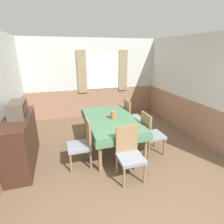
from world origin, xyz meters
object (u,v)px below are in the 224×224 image
(chair_head_near, at_px, (129,152))
(sideboard, at_px, (21,141))
(chair_right_far, at_px, (131,116))
(dining_table, at_px, (111,122))
(chair_right_near, at_px, (150,132))
(chair_left_near, at_px, (83,142))
(tv, at_px, (17,109))
(vase, at_px, (113,115))

(chair_head_near, distance_m, sideboard, 2.14)
(chair_right_far, height_order, sideboard, sideboard)
(dining_table, distance_m, chair_head_near, 1.14)
(dining_table, xyz_separation_m, chair_right_near, (0.75, -0.55, -0.12))
(chair_left_near, relative_size, sideboard, 0.65)
(chair_left_near, height_order, sideboard, sideboard)
(dining_table, bearing_deg, sideboard, -174.71)
(chair_right_far, xyz_separation_m, chair_right_near, (0.00, -1.09, 0.00))
(dining_table, bearing_deg, chair_head_near, -90.00)
(tv, bearing_deg, chair_head_near, -27.79)
(chair_right_near, height_order, chair_left_near, same)
(vase, bearing_deg, sideboard, -176.16)
(chair_right_near, height_order, sideboard, sideboard)
(chair_head_near, bearing_deg, chair_left_near, -38.50)
(chair_right_near, bearing_deg, dining_table, -126.22)
(tv, relative_size, vase, 2.95)
(dining_table, bearing_deg, chair_right_far, 36.22)
(dining_table, height_order, vase, vase)
(dining_table, distance_m, tv, 1.95)
(dining_table, bearing_deg, vase, -47.01)
(sideboard, bearing_deg, dining_table, 5.29)
(dining_table, height_order, sideboard, sideboard)
(dining_table, height_order, chair_right_far, chair_right_far)
(chair_right_near, relative_size, chair_left_near, 1.00)
(dining_table, xyz_separation_m, tv, (-1.87, -0.15, 0.55))
(chair_head_near, distance_m, vase, 1.14)
(chair_right_near, xyz_separation_m, chair_left_near, (-1.49, 0.00, 0.00))
(dining_table, distance_m, chair_right_near, 0.93)
(chair_head_near, bearing_deg, chair_right_near, -141.50)
(chair_right_near, distance_m, vase, 0.92)
(sideboard, bearing_deg, chair_head_near, -26.76)
(tv, distance_m, vase, 1.95)
(dining_table, bearing_deg, chair_right_near, -36.22)
(chair_right_far, relative_size, sideboard, 0.65)
(chair_left_near, height_order, tv, tv)
(chair_right_near, xyz_separation_m, sideboard, (-2.65, 0.37, 0.02))
(sideboard, bearing_deg, chair_left_near, -17.62)
(chair_right_far, bearing_deg, chair_left_near, -53.78)
(sideboard, bearing_deg, tv, 28.95)
(tv, bearing_deg, chair_right_far, 15.01)
(chair_right_near, relative_size, sideboard, 0.65)
(chair_right_near, xyz_separation_m, tv, (-2.61, 0.39, 0.67))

